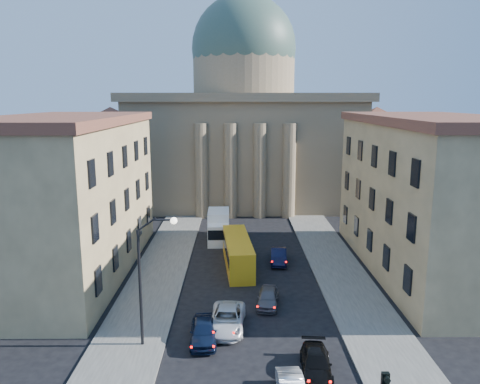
{
  "coord_description": "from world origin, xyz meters",
  "views": [
    {
      "loc": [
        -1.28,
        -20.55,
        16.09
      ],
      "look_at": [
        -0.95,
        16.85,
        8.69
      ],
      "focal_mm": 35.0,
      "sensor_mm": 36.0,
      "label": 1
    }
  ],
  "objects_px": {
    "street_lamp": "(148,271)",
    "car_left_near": "(203,331)",
    "city_bus": "(238,251)",
    "box_truck": "(218,227)"
  },
  "relations": [
    {
      "from": "car_left_near",
      "to": "city_bus",
      "type": "bearing_deg",
      "value": 77.84
    },
    {
      "from": "city_bus",
      "to": "box_truck",
      "type": "xyz_separation_m",
      "value": [
        -2.2,
        8.73,
        0.05
      ]
    },
    {
      "from": "street_lamp",
      "to": "car_left_near",
      "type": "bearing_deg",
      "value": 9.95
    },
    {
      "from": "street_lamp",
      "to": "box_truck",
      "type": "height_order",
      "value": "street_lamp"
    },
    {
      "from": "street_lamp",
      "to": "car_left_near",
      "type": "xyz_separation_m",
      "value": [
        3.47,
        0.61,
        -4.54
      ]
    },
    {
      "from": "city_bus",
      "to": "box_truck",
      "type": "distance_m",
      "value": 9.0
    },
    {
      "from": "car_left_near",
      "to": "box_truck",
      "type": "distance_m",
      "value": 23.21
    },
    {
      "from": "car_left_near",
      "to": "box_truck",
      "type": "relative_size",
      "value": 0.71
    },
    {
      "from": "street_lamp",
      "to": "car_left_near",
      "type": "height_order",
      "value": "street_lamp"
    },
    {
      "from": "street_lamp",
      "to": "city_bus",
      "type": "height_order",
      "value": "street_lamp"
    }
  ]
}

